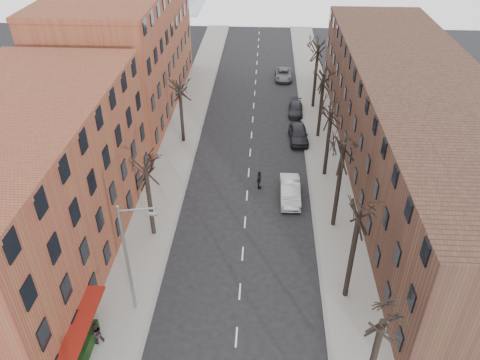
# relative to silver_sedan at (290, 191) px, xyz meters

# --- Properties ---
(sidewalk_left) EXTENTS (4.00, 90.00, 0.15)m
(sidewalk_left) POSITION_rel_silver_sedan_xyz_m (-12.00, 11.23, -0.77)
(sidewalk_left) COLOR gray
(sidewalk_left) RESTS_ON ground
(sidewalk_right) EXTENTS (4.00, 90.00, 0.15)m
(sidewalk_right) POSITION_rel_silver_sedan_xyz_m (4.00, 11.23, -0.77)
(sidewalk_right) COLOR gray
(sidewalk_right) RESTS_ON ground
(building_left_near) EXTENTS (12.00, 26.00, 12.00)m
(building_left_near) POSITION_rel_silver_sedan_xyz_m (-20.00, -8.77, 5.16)
(building_left_near) COLOR brown
(building_left_near) RESTS_ON ground
(building_left_far) EXTENTS (12.00, 28.00, 14.00)m
(building_left_far) POSITION_rel_silver_sedan_xyz_m (-20.00, 20.23, 6.16)
(building_left_far) COLOR brown
(building_left_far) RESTS_ON ground
(building_right) EXTENTS (12.00, 50.00, 10.00)m
(building_right) POSITION_rel_silver_sedan_xyz_m (12.00, 6.23, 4.16)
(building_right) COLOR #4A2F22
(building_right) RESTS_ON ground
(awning_left) EXTENTS (1.20, 7.00, 0.15)m
(awning_left) POSITION_rel_silver_sedan_xyz_m (-13.40, -17.77, -0.84)
(awning_left) COLOR maroon
(awning_left) RESTS_ON ground
(tree_right_b) EXTENTS (5.20, 5.20, 10.80)m
(tree_right_b) POSITION_rel_silver_sedan_xyz_m (3.60, -11.77, -0.84)
(tree_right_b) COLOR black
(tree_right_b) RESTS_ON ground
(tree_right_c) EXTENTS (5.20, 5.20, 11.60)m
(tree_right_c) POSITION_rel_silver_sedan_xyz_m (3.60, -3.77, -0.84)
(tree_right_c) COLOR black
(tree_right_c) RESTS_ON ground
(tree_right_d) EXTENTS (5.20, 5.20, 10.00)m
(tree_right_d) POSITION_rel_silver_sedan_xyz_m (3.60, 4.23, -0.84)
(tree_right_d) COLOR black
(tree_right_d) RESTS_ON ground
(tree_right_e) EXTENTS (5.20, 5.20, 10.80)m
(tree_right_e) POSITION_rel_silver_sedan_xyz_m (3.60, 12.23, -0.84)
(tree_right_e) COLOR black
(tree_right_e) RESTS_ON ground
(tree_right_f) EXTENTS (5.20, 5.20, 11.60)m
(tree_right_f) POSITION_rel_silver_sedan_xyz_m (3.60, 20.23, -0.84)
(tree_right_f) COLOR black
(tree_right_f) RESTS_ON ground
(tree_left_a) EXTENTS (5.20, 5.20, 9.50)m
(tree_left_a) POSITION_rel_silver_sedan_xyz_m (-11.60, -5.77, -0.84)
(tree_left_a) COLOR black
(tree_left_a) RESTS_ON ground
(tree_left_b) EXTENTS (5.20, 5.20, 9.50)m
(tree_left_b) POSITION_rel_silver_sedan_xyz_m (-11.60, 10.23, -0.84)
(tree_left_b) COLOR black
(tree_left_b) RESTS_ON ground
(streetlight) EXTENTS (2.45, 0.22, 9.03)m
(streetlight) POSITION_rel_silver_sedan_xyz_m (-11.03, -13.77, 4.17)
(streetlight) COLOR slate
(streetlight) RESTS_ON ground
(silver_sedan) EXTENTS (1.84, 5.14, 1.69)m
(silver_sedan) POSITION_rel_silver_sedan_xyz_m (0.00, 0.00, 0.00)
(silver_sedan) COLOR #B4B5BB
(silver_sedan) RESTS_ON ground
(parked_car_near) EXTENTS (2.25, 5.12, 1.71)m
(parked_car_near) POSITION_rel_silver_sedan_xyz_m (1.30, 11.19, 0.01)
(parked_car_near) COLOR black
(parked_car_near) RESTS_ON ground
(parked_car_mid) EXTENTS (1.94, 4.40, 1.26)m
(parked_car_mid) POSITION_rel_silver_sedan_xyz_m (1.30, 18.20, -0.22)
(parked_car_mid) COLOR black
(parked_car_mid) RESTS_ON ground
(parked_car_far) EXTENTS (2.32, 5.01, 1.39)m
(parked_car_far) POSITION_rel_silver_sedan_xyz_m (-0.01, 29.69, -0.15)
(parked_car_far) COLOR slate
(parked_car_far) RESTS_ON ground
(pedestrian_b) EXTENTS (1.04, 1.00, 1.69)m
(pedestrian_b) POSITION_rel_silver_sedan_xyz_m (-12.92, -16.74, 0.15)
(pedestrian_b) COLOR black
(pedestrian_b) RESTS_ON sidewalk_left
(pedestrian_crossing) EXTENTS (0.50, 1.12, 1.88)m
(pedestrian_crossing) POSITION_rel_silver_sedan_xyz_m (-2.91, 1.53, 0.10)
(pedestrian_crossing) COLOR black
(pedestrian_crossing) RESTS_ON ground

